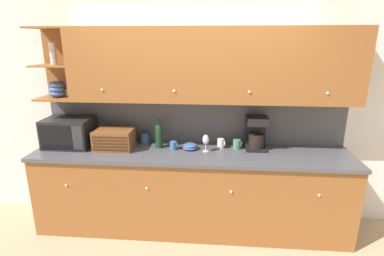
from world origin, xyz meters
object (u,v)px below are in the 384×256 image
Objects in this scene: wine_bottle at (159,135)px; mug_blue_second at (221,143)px; storage_canister at (145,138)px; mug at (174,145)px; bowl_stack_on_counter at (190,146)px; bread_box at (114,139)px; wine_glass at (206,140)px; coffee_maker at (256,133)px; microwave at (69,132)px; mug_patterned_third at (237,144)px.

wine_bottle is 3.04× the size of mug_blue_second.
storage_canister is 0.41m from mug.
storage_canister is 0.58m from bowl_stack_on_counter.
wine_bottle is at bearing 8.78° from bread_box.
wine_glass is 0.51× the size of coffee_maker.
mug_blue_second reaches higher than bowl_stack_on_counter.
mug is 0.24× the size of coffee_maker.
bread_box is 1.28× the size of wine_bottle.
wine_glass is at bearing -142.94° from mug_blue_second.
wine_bottle is 3.68× the size of mug.
storage_canister is at bearing 154.25° from mug.
coffee_maker is at bearing 4.75° from bread_box.
microwave is 3.18× the size of bowl_stack_on_counter.
coffee_maker is (0.92, 0.10, 0.14)m from mug.
bowl_stack_on_counter is at bearing -5.07° from wine_bottle.
wine_bottle reaches higher than mug_patterned_third.
microwave reaches higher than wine_glass.
microwave is 0.54m from bread_box.
coffee_maker is at bearing 14.09° from wine_glass.
bread_box reaches higher than wine_glass.
bowl_stack_on_counter is 1.51× the size of mug_blue_second.
bread_box is 3.17× the size of storage_canister.
microwave reaches higher than mug_blue_second.
wine_glass reaches higher than mug.
wine_bottle is 1.09m from coffee_maker.
mug_blue_second is at bearing -5.61° from storage_canister.
mug_blue_second is (0.17, 0.13, -0.08)m from wine_glass.
wine_bottle is 3.22× the size of mug_patterned_third.
mug_patterned_third is at bearing 6.75° from mug.
wine_glass is at bearing -5.96° from mug.
storage_canister is at bearing 146.17° from wine_bottle.
coffee_maker reaches higher than wine_bottle.
bread_box reaches higher than storage_canister.
wine_glass is (0.53, -0.08, -0.02)m from wine_bottle.
bread_box is at bearing -174.29° from mug_blue_second.
wine_bottle reaches higher than microwave.
mug_patterned_third is (0.18, -0.01, -0.00)m from mug_blue_second.
microwave is 3.93× the size of storage_canister.
bread_box is at bearing -177.45° from mug.
mug_patterned_third is at bearing 4.72° from bread_box.
mug_blue_second reaches higher than mug.
mug_patterned_third is (0.71, 0.08, 0.01)m from mug.
bread_box is 0.37m from storage_canister.
storage_canister is at bearing 175.00° from mug_patterned_third.
microwave reaches higher than bowl_stack_on_counter.
microwave is 5.10× the size of mug_patterned_third.
wine_bottle is at bearing -33.83° from storage_canister.
bowl_stack_on_counter is (0.19, 0.01, -0.01)m from mug.
storage_canister is 0.36× the size of coffee_maker.
wine_bottle is at bearing -176.46° from mug_blue_second.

